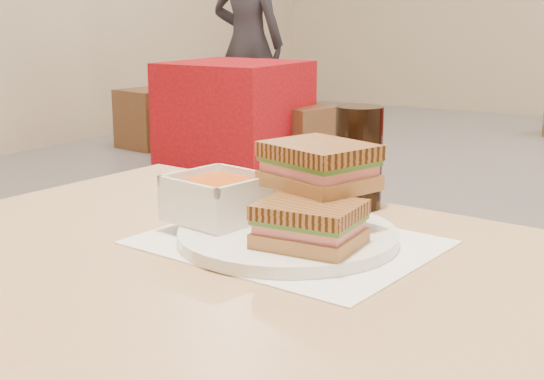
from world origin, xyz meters
The scene contains 10 objects.
tray_liner centered at (0.02, -1.98, 0.75)m, with size 0.37×0.30×0.00m.
plate centered at (0.02, -1.98, 0.76)m, with size 0.28×0.28×0.01m.
soup_bowl centered at (-0.08, -1.99, 0.79)m, with size 0.13×0.13×0.06m.
panini_lower centered at (0.08, -2.02, 0.79)m, with size 0.12×0.10×0.05m.
panini_upper centered at (0.05, -1.95, 0.85)m, with size 0.15×0.14×0.06m.
cola_glass centered at (0.02, -1.78, 0.83)m, with size 0.07×0.07×0.15m.
bg_table_0 centered at (-2.30, 1.30, 0.35)m, with size 0.80×0.80×0.71m.
bg_chair_0l centered at (-3.30, 1.59, 0.22)m, with size 0.45×0.45×0.45m.
bg_chair_0r centered at (-1.92, 1.57, 0.21)m, with size 0.47×0.47×0.41m.
patron_a centered at (-2.65, 1.99, 0.80)m, with size 0.60×0.41×1.59m.
Camera 1 is at (0.47, -2.75, 1.03)m, focal length 48.72 mm.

